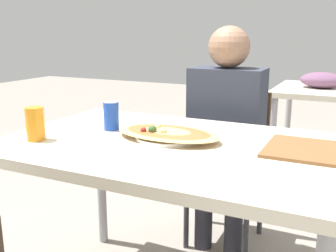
{
  "coord_description": "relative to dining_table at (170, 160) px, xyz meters",
  "views": [
    {
      "loc": [
        0.64,
        -1.34,
        1.2
      ],
      "look_at": [
        -0.01,
        0.01,
        0.84
      ],
      "focal_mm": 42.0,
      "sensor_mm": 36.0,
      "label": 1
    }
  ],
  "objects": [
    {
      "name": "soda_can",
      "position": [
        -0.31,
        0.06,
        0.14
      ],
      "size": [
        0.07,
        0.07,
        0.12
      ],
      "color": "#1E47B2",
      "rests_on": "dining_table"
    },
    {
      "name": "drink_glass",
      "position": [
        -0.49,
        -0.21,
        0.14
      ],
      "size": [
        0.07,
        0.07,
        0.13
      ],
      "color": "orange",
      "rests_on": "dining_table"
    },
    {
      "name": "pizza_main",
      "position": [
        -0.03,
        0.04,
        0.09
      ],
      "size": [
        0.46,
        0.28,
        0.06
      ],
      "color": "white",
      "rests_on": "dining_table"
    },
    {
      "name": "person_seated",
      "position": [
        0.02,
        0.65,
        0.02
      ],
      "size": [
        0.39,
        0.24,
        1.23
      ],
      "rotation": [
        0.0,
        0.0,
        3.14
      ],
      "color": "#2D2D38",
      "rests_on": "ground_plane"
    },
    {
      "name": "dining_table",
      "position": [
        0.0,
        0.0,
        0.0
      ],
      "size": [
        1.33,
        0.87,
        0.78
      ],
      "color": "beige",
      "rests_on": "ground_plane"
    },
    {
      "name": "chair_far_seated",
      "position": [
        0.02,
        0.76,
        -0.21
      ],
      "size": [
        0.4,
        0.4,
        0.87
      ],
      "rotation": [
        0.0,
        0.0,
        3.14
      ],
      "color": "#3F2D1E",
      "rests_on": "ground_plane"
    },
    {
      "name": "serving_tray",
      "position": [
        0.54,
        0.1,
        0.08
      ],
      "size": [
        0.37,
        0.3,
        0.01
      ],
      "color": "brown",
      "rests_on": "dining_table"
    }
  ]
}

